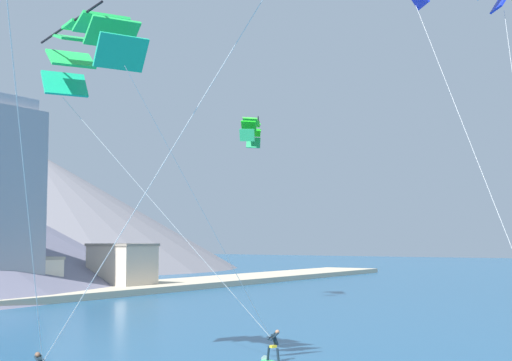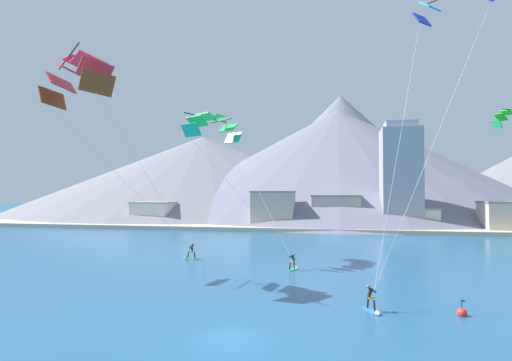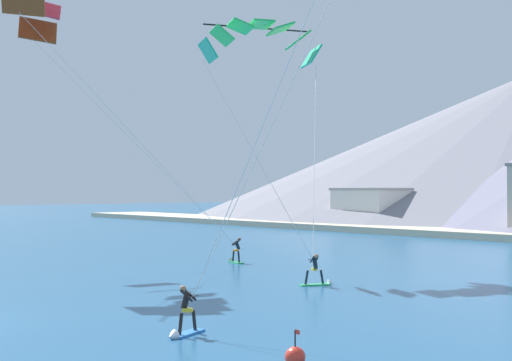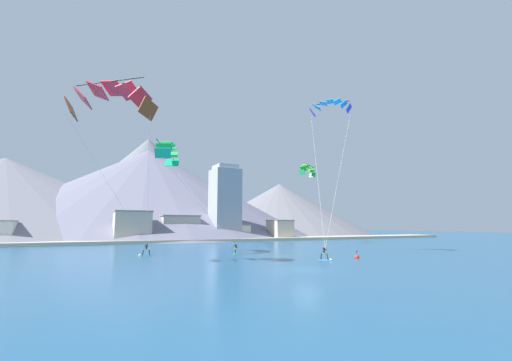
{
  "view_description": "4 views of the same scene",
  "coord_description": "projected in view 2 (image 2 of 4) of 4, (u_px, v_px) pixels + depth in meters",
  "views": [
    {
      "loc": [
        -28.52,
        -0.76,
        5.92
      ],
      "look_at": [
        2.12,
        19.19,
        8.93
      ],
      "focal_mm": 50.0,
      "sensor_mm": 36.0,
      "label": 1
    },
    {
      "loc": [
        4.98,
        -18.4,
        6.99
      ],
      "look_at": [
        -1.51,
        13.38,
        7.94
      ],
      "focal_mm": 28.0,
      "sensor_mm": 36.0,
      "label": 2
    },
    {
      "loc": [
        25.96,
        -6.7,
        4.61
      ],
      "look_at": [
        -3.64,
        17.56,
        5.16
      ],
      "focal_mm": 50.0,
      "sensor_mm": 36.0,
      "label": 3
    },
    {
      "loc": [
        -18.02,
        -25.21,
        3.87
      ],
      "look_at": [
        1.64,
        12.71,
        9.51
      ],
      "focal_mm": 24.0,
      "sensor_mm": 36.0,
      "label": 4
    }
  ],
  "objects": [
    {
      "name": "ground_plane",
      "position": [
        231.0,
        340.0,
        18.81
      ],
      "size": [
        400.0,
        400.0,
        0.0
      ],
      "primitive_type": "plane",
      "color": "#23567F"
    },
    {
      "name": "kitesurfer_near_lead",
      "position": [
        190.0,
        255.0,
        41.59
      ],
      "size": [
        1.79,
        0.75,
        1.69
      ],
      "color": "#33B266",
      "rests_on": "ground"
    },
    {
      "name": "kitesurfer_near_trail",
      "position": [
        373.0,
        305.0,
        23.18
      ],
      "size": [
        1.04,
        1.76,
        1.64
      ],
      "color": "#337FDB",
      "rests_on": "ground"
    },
    {
      "name": "kitesurfer_mid_center",
      "position": [
        294.0,
        265.0,
        35.9
      ],
      "size": [
        1.03,
        1.76,
        1.64
      ],
      "color": "#33B266",
      "rests_on": "ground"
    },
    {
      "name": "parafoil_kite_near_lead",
      "position": [
        78.0,
        77.0,
        32.52
      ],
      "size": [
        9.95,
        13.98,
        16.62
      ],
      "color": "#8D3B16"
    },
    {
      "name": "parafoil_kite_mid_center",
      "position": [
        213.0,
        125.0,
        41.5
      ],
      "size": [
        10.84,
        7.63,
        13.73
      ],
      "color": "#18B883"
    },
    {
      "name": "race_marker_buoy",
      "position": [
        462.0,
        313.0,
        22.55
      ],
      "size": [
        0.56,
        0.56,
        1.02
      ],
      "color": "red",
      "rests_on": "ground"
    },
    {
      "name": "shoreline_strip",
      "position": [
        310.0,
        228.0,
        73.29
      ],
      "size": [
        180.0,
        10.0,
        0.7
      ],
      "primitive_type": "cube",
      "color": "beige",
      "rests_on": "ground"
    },
    {
      "name": "shore_building_harbour_front",
      "position": [
        336.0,
        212.0,
        76.87
      ],
      "size": [
        9.5,
        4.95,
        6.43
      ],
      "color": "#B7AD9E",
      "rests_on": "ground"
    },
    {
      "name": "shore_building_promenade_mid",
      "position": [
        499.0,
        217.0,
        68.47
      ],
      "size": [
        5.62,
        6.54,
        5.41
      ],
      "color": "beige",
      "rests_on": "ground"
    },
    {
      "name": "shore_building_quay_east",
      "position": [
        153.0,
        213.0,
        84.74
      ],
      "size": [
        8.31,
        6.48,
        4.94
      ],
      "color": "silver",
      "rests_on": "ground"
    },
    {
      "name": "shore_building_quay_west",
      "position": [
        273.0,
        210.0,
        76.13
      ],
      "size": [
        8.19,
        5.78,
        7.21
      ],
      "color": "#B7AD9E",
      "rests_on": "ground"
    },
    {
      "name": "shore_building_old_town",
      "position": [
        422.0,
        219.0,
        72.07
      ],
      "size": [
        5.66,
        4.47,
        4.1
      ],
      "color": "beige",
      "rests_on": "ground"
    },
    {
      "name": "highrise_tower",
      "position": [
        401.0,
        177.0,
        74.07
      ],
      "size": [
        7.0,
        7.0,
        20.0
      ],
      "color": "#999EA8",
      "rests_on": "ground"
    },
    {
      "name": "mountain_peak_west_ridge",
      "position": [
        341.0,
        154.0,
        134.71
      ],
      "size": [
        80.68,
        80.68,
        39.79
      ],
      "color": "slate",
      "rests_on": "ground"
    },
    {
      "name": "mountain_peak_east_shoulder",
      "position": [
        203.0,
        174.0,
        139.4
      ],
      "size": [
        125.94,
        125.94,
        26.53
      ],
      "color": "gray",
      "rests_on": "ground"
    },
    {
      "name": "mountain_peak_far_spur",
      "position": [
        338.0,
        162.0,
        127.33
      ],
      "size": [
        123.63,
        123.63,
        33.35
      ],
      "color": "slate",
      "rests_on": "ground"
    }
  ]
}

